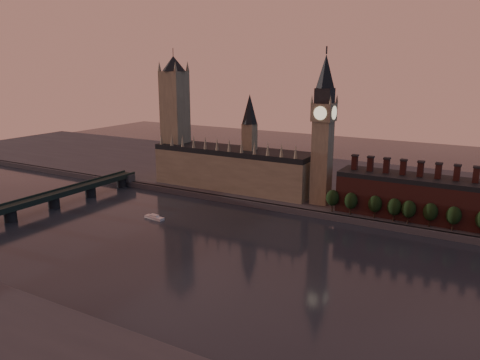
# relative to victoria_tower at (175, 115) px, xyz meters

# --- Properties ---
(ground) EXTENTS (900.00, 900.00, 0.00)m
(ground) POSITION_rel_victoria_tower_xyz_m (120.00, -115.00, -59.09)
(ground) COLOR black
(ground) RESTS_ON ground
(north_bank) EXTENTS (900.00, 182.00, 4.00)m
(north_bank) POSITION_rel_victoria_tower_xyz_m (120.00, 63.04, -57.09)
(north_bank) COLOR #424247
(north_bank) RESTS_ON ground
(palace_of_westminster) EXTENTS (130.00, 30.30, 74.00)m
(palace_of_westminster) POSITION_rel_victoria_tower_xyz_m (55.59, -0.09, -37.46)
(palace_of_westminster) COLOR gray
(palace_of_westminster) RESTS_ON north_bank
(victoria_tower) EXTENTS (24.00, 24.00, 108.00)m
(victoria_tower) POSITION_rel_victoria_tower_xyz_m (0.00, 0.00, 0.00)
(victoria_tower) COLOR gray
(victoria_tower) RESTS_ON north_bank
(big_ben) EXTENTS (15.00, 15.00, 107.00)m
(big_ben) POSITION_rel_victoria_tower_xyz_m (130.00, -5.00, -2.26)
(big_ben) COLOR gray
(big_ben) RESTS_ON north_bank
(chimney_block) EXTENTS (110.00, 25.00, 37.00)m
(chimney_block) POSITION_rel_victoria_tower_xyz_m (200.00, -5.00, -41.27)
(chimney_block) COLOR #5A2722
(chimney_block) RESTS_ON north_bank
(embankment_tree_0) EXTENTS (8.60, 8.60, 14.88)m
(embankment_tree_0) POSITION_rel_victoria_tower_xyz_m (143.84, -19.97, -45.62)
(embankment_tree_0) COLOR black
(embankment_tree_0) RESTS_ON north_bank
(embankment_tree_1) EXTENTS (8.60, 8.60, 14.88)m
(embankment_tree_1) POSITION_rel_victoria_tower_xyz_m (156.43, -20.61, -45.62)
(embankment_tree_1) COLOR black
(embankment_tree_1) RESTS_ON north_bank
(embankment_tree_2) EXTENTS (8.60, 8.60, 14.88)m
(embankment_tree_2) POSITION_rel_victoria_tower_xyz_m (171.79, -19.78, -45.62)
(embankment_tree_2) COLOR black
(embankment_tree_2) RESTS_ON north_bank
(embankment_tree_3) EXTENTS (8.60, 8.60, 14.88)m
(embankment_tree_3) POSITION_rel_victoria_tower_xyz_m (183.79, -20.26, -45.62)
(embankment_tree_3) COLOR black
(embankment_tree_3) RESTS_ON north_bank
(embankment_tree_4) EXTENTS (8.60, 8.60, 14.88)m
(embankment_tree_4) POSITION_rel_victoria_tower_xyz_m (192.49, -20.54, -45.62)
(embankment_tree_4) COLOR black
(embankment_tree_4) RESTS_ON north_bank
(embankment_tree_5) EXTENTS (8.60, 8.60, 14.88)m
(embankment_tree_5) POSITION_rel_victoria_tower_xyz_m (204.83, -19.86, -45.62)
(embankment_tree_5) COLOR black
(embankment_tree_5) RESTS_ON north_bank
(embankment_tree_6) EXTENTS (8.60, 8.60, 14.88)m
(embankment_tree_6) POSITION_rel_victoria_tower_xyz_m (217.69, -20.40, -45.62)
(embankment_tree_6) COLOR black
(embankment_tree_6) RESTS_ON north_bank
(westminster_bridge) EXTENTS (14.00, 200.00, 11.55)m
(westminster_bridge) POSITION_rel_victoria_tower_xyz_m (-35.00, -117.70, -51.65)
(westminster_bridge) COLOR black
(westminster_bridge) RESTS_ON ground
(river_boat) EXTENTS (14.97, 5.64, 2.93)m
(river_boat) POSITION_rel_victoria_tower_xyz_m (43.08, -81.64, -57.97)
(river_boat) COLOR silver
(river_boat) RESTS_ON ground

